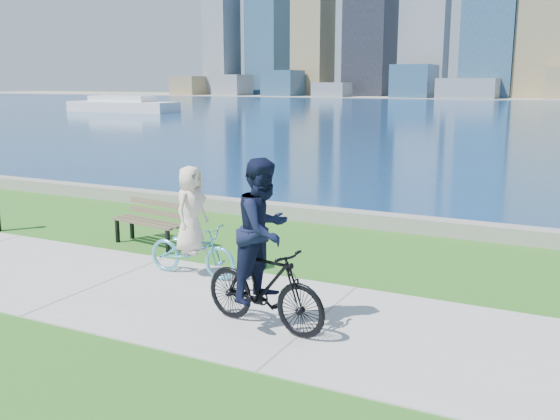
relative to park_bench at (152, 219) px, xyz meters
The scene contains 9 objects.
ground 2.71m from the park_bench, 70.86° to the right, with size 320.00×320.00×0.00m, color #256019.
concrete_path 2.71m from the park_bench, 70.86° to the right, with size 80.00×3.50×0.02m, color #A4A49F.
seawall 3.82m from the park_bench, 76.78° to the left, with size 90.00×0.50×0.35m, color gray.
bay_water 69.51m from the park_bench, 89.28° to the left, with size 320.00×131.00×0.01m, color navy.
far_shore 127.50m from the park_bench, 89.61° to the left, with size 320.00×30.00×0.12m, color gray.
ferry_near 60.61m from the park_bench, 131.19° to the left, with size 13.35×3.81×1.81m.
park_bench is the anchor object (origin of this frame).
cyclist_woman 2.48m from the park_bench, 35.44° to the right, with size 0.63×1.78×1.98m.
cyclist_man 5.28m from the park_bench, 34.91° to the right, with size 0.90×2.09×2.42m.
Camera 1 is at (7.38, -7.82, 3.45)m, focal length 40.00 mm.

